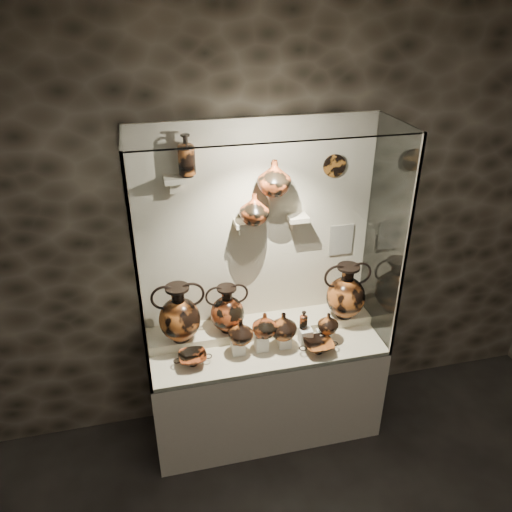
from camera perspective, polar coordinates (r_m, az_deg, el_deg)
The scene contains 35 objects.
wall_back at distance 3.56m, azimuth 0.03°, elevation 2.98°, with size 5.00×0.02×3.20m, color black.
plinth at distance 3.98m, azimuth 1.12°, elevation -14.87°, with size 1.70×0.60×0.80m, color beige.
front_tier at distance 3.71m, azimuth 1.18°, elevation -10.16°, with size 1.68×0.58×0.03m, color beige.
rear_tier at distance 3.82m, azimuth 0.53°, elevation -8.18°, with size 1.70×0.25×0.10m, color beige.
back_panel at distance 3.56m, azimuth 0.04°, elevation 2.95°, with size 1.70×0.03×1.60m, color beige.
glass_front at distance 3.03m, azimuth 2.72°, elevation -1.83°, with size 1.70×0.01×1.60m, color white.
glass_left at distance 3.20m, azimuth -13.53°, elevation -0.95°, with size 0.01×0.60×1.60m, color white.
glass_right at distance 3.57m, azimuth 14.59°, elevation 2.09°, with size 0.01×0.60×1.60m, color white.
glass_top at distance 3.00m, azimuth 1.49°, elevation 14.31°, with size 1.70×0.60×0.01m, color white.
frame_post_left at distance 2.94m, azimuth -13.28°, elevation -3.60°, with size 0.02×0.02×1.60m, color gray.
frame_post_right at distance 3.34m, azimuth 16.68°, elevation -0.05°, with size 0.02×0.02×1.60m, color gray.
pedestal_a at distance 3.59m, azimuth -2.06°, elevation -10.33°, with size 0.09×0.09×0.10m, color white.
pedestal_b at distance 3.61m, azimuth 0.62°, elevation -9.76°, with size 0.09×0.09×0.13m, color white.
pedestal_c at distance 3.66m, azimuth 3.24°, elevation -9.61°, with size 0.09×0.09×0.09m, color white.
pedestal_d at distance 3.69m, azimuth 5.66°, elevation -9.05°, with size 0.09×0.09×0.12m, color white.
pedestal_e at distance 3.74m, azimuth 7.70°, elevation -8.96°, with size 0.09×0.09×0.08m, color white.
bracket_ul at distance 3.24m, azimuth -9.25°, elevation 8.63°, with size 0.14×0.12×0.04m, color beige.
bracket_ca at distance 3.43m, azimuth -1.29°, elevation 3.78°, with size 0.14×0.12×0.04m, color beige.
bracket_cb at distance 3.39m, azimuth 2.00°, elevation 7.18°, with size 0.10×0.12×0.04m, color beige.
bracket_cc at distance 3.52m, azimuth 4.78°, elevation 4.35°, with size 0.14×0.12×0.04m, color beige.
amphora_left at distance 3.54m, azimuth -8.77°, elevation -6.45°, with size 0.35×0.35×0.44m, color #9F4F1E, non-canonical shape.
amphora_mid at distance 3.62m, azimuth -3.31°, elevation -6.02°, with size 0.30×0.30×0.37m, color #983D1A, non-canonical shape.
amphora_right at distance 3.80m, azimuth 10.26°, elevation -3.96°, with size 0.35×0.35×0.44m, color #9F4F1E, non-canonical shape.
jug_a at distance 3.50m, azimuth -1.75°, elevation -8.62°, with size 0.17×0.17×0.18m, color #9F4F1E.
jug_b at distance 3.51m, azimuth 0.99°, elevation -7.84°, with size 0.18×0.18×0.18m, color #983D1A.
jug_c at distance 3.56m, azimuth 3.12°, elevation -7.92°, with size 0.20×0.20×0.20m, color #9F4F1E.
jug_e at distance 3.67m, azimuth 8.23°, elevation -7.55°, with size 0.15×0.15×0.16m, color #9F4F1E.
lekythos_small at distance 3.62m, azimuth 5.45°, elevation -7.16°, with size 0.07×0.07×0.16m, color #983D1A, non-canonical shape.
kylix_left at distance 3.52m, azimuth -7.25°, elevation -11.51°, with size 0.25×0.21×0.10m, color #983D1A, non-canonical shape.
kylix_right at distance 3.62m, azimuth 7.14°, elevation -10.13°, with size 0.27×0.23×0.11m, color #9F4F1E, non-canonical shape.
lekythos_tall at distance 3.19m, azimuth -7.97°, elevation 11.54°, with size 0.12×0.12×0.30m, color #9F4F1E, non-canonical shape.
ovoid_vase_a at distance 3.34m, azimuth -0.22°, elevation 5.44°, with size 0.20×0.20×0.21m, color #983D1A.
ovoid_vase_b at distance 3.29m, azimuth 2.10°, elevation 8.97°, with size 0.22×0.22×0.23m, color #983D1A.
wall_plate at distance 3.53m, azimuth 8.94°, elevation 10.16°, with size 0.16×0.16×0.02m, color #A25E20.
info_placard at distance 3.79m, azimuth 9.70°, elevation 1.85°, with size 0.18×0.01×0.24m, color beige.
Camera 1 is at (-0.75, -0.64, 3.11)m, focal length 35.00 mm.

